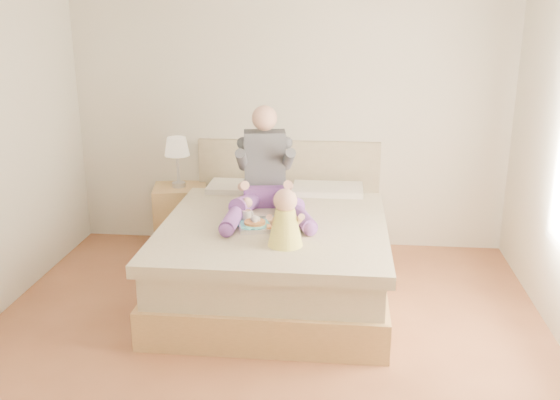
# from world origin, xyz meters

# --- Properties ---
(room) EXTENTS (4.02, 4.22, 2.71)m
(room) POSITION_xyz_m (0.08, 0.01, 1.51)
(room) COLOR brown
(room) RESTS_ON ground
(bed) EXTENTS (1.70, 2.18, 1.00)m
(bed) POSITION_xyz_m (0.00, 1.08, 0.32)
(bed) COLOR #A9854F
(bed) RESTS_ON ground
(nightstand) EXTENTS (0.55, 0.51, 0.58)m
(nightstand) POSITION_xyz_m (-1.00, 1.88, 0.29)
(nightstand) COLOR #A9854F
(nightstand) RESTS_ON ground
(lamp) EXTENTS (0.23, 0.23, 0.47)m
(lamp) POSITION_xyz_m (-1.01, 1.88, 0.94)
(lamp) COLOR silver
(lamp) RESTS_ON nightstand
(adult) EXTENTS (0.71, 1.06, 0.84)m
(adult) POSITION_xyz_m (-0.11, 1.25, 0.86)
(adult) COLOR #67388D
(adult) RESTS_ON bed
(tray) EXTENTS (0.48, 0.41, 0.12)m
(tray) POSITION_xyz_m (-0.05, 0.81, 0.64)
(tray) COLOR silver
(tray) RESTS_ON bed
(baby) EXTENTS (0.27, 0.37, 0.40)m
(baby) POSITION_xyz_m (0.12, 0.45, 0.77)
(baby) COLOR #FDF250
(baby) RESTS_ON bed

